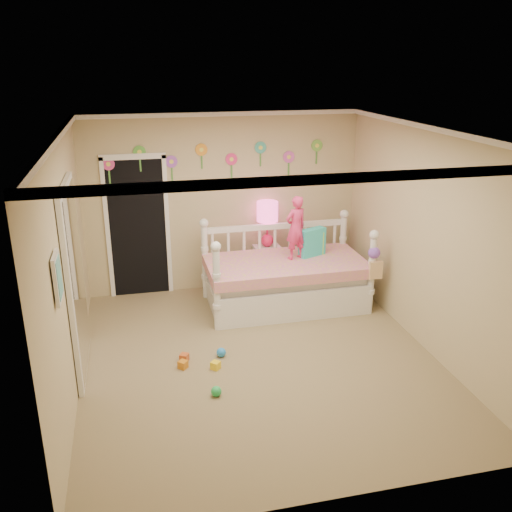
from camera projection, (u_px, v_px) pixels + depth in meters
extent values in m
cube|color=#7F684C|center=(259.00, 358.00, 6.41)|extent=(4.00, 4.50, 0.01)
cube|color=white|center=(260.00, 131.00, 5.53)|extent=(4.00, 4.50, 0.01)
cube|color=tan|center=(224.00, 203.00, 8.03)|extent=(4.00, 0.01, 2.60)
cube|color=tan|center=(67.00, 268.00, 5.54)|extent=(0.01, 4.50, 2.60)
cube|color=tan|center=(427.00, 240.00, 6.40)|extent=(0.01, 4.50, 2.60)
cube|color=#28C9A5|center=(312.00, 242.00, 7.71)|extent=(0.41, 0.28, 0.39)
cube|color=#91D641|center=(311.00, 242.00, 7.81)|extent=(0.37, 0.21, 0.33)
imported|color=#F43776|center=(296.00, 228.00, 7.51)|extent=(0.38, 0.31, 0.89)
cube|color=white|center=(267.00, 267.00, 8.33)|extent=(0.40, 0.31, 0.65)
sphere|color=#D81C4D|center=(267.00, 240.00, 8.19)|extent=(0.19, 0.19, 0.19)
cylinder|color=#D81C4D|center=(267.00, 228.00, 8.12)|extent=(0.03, 0.03, 0.39)
cylinder|color=#FF4C9F|center=(267.00, 211.00, 8.04)|extent=(0.31, 0.31, 0.29)
cube|color=black|center=(138.00, 227.00, 7.84)|extent=(0.90, 0.04, 2.07)
cube|color=white|center=(76.00, 280.00, 5.91)|extent=(0.07, 1.30, 2.10)
cube|color=white|center=(57.00, 278.00, 4.64)|extent=(0.05, 0.34, 0.42)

